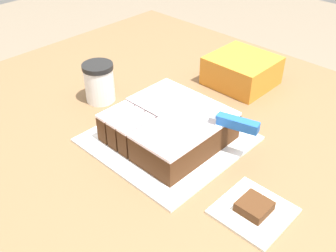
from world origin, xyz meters
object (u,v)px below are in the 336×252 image
object	(u,v)px
storage_box	(242,71)
brownie	(254,206)
cake_board	(168,139)
coffee_cup	(99,82)
knife	(219,119)
cake	(170,126)

from	to	relation	value
storage_box	brownie	bearing A→B (deg)	-51.98
cake_board	coffee_cup	distance (m)	0.26
coffee_cup	storage_box	size ratio (longest dim) A/B	0.62
knife	brownie	world-z (taller)	knife
cake_board	coffee_cup	world-z (taller)	coffee_cup
coffee_cup	storage_box	distance (m)	0.40
brownie	storage_box	bearing A→B (deg)	128.02
coffee_cup	storage_box	xyz separation A→B (m)	(0.22, 0.34, -0.01)
coffee_cup	storage_box	bearing A→B (deg)	56.98
knife	coffee_cup	bearing A→B (deg)	-8.31
cake	brownie	world-z (taller)	cake
knife	coffee_cup	size ratio (longest dim) A/B	2.79
knife	brownie	xyz separation A→B (m)	(0.17, -0.10, -0.07)
cake_board	brownie	world-z (taller)	brownie
cake_board	cake	world-z (taller)	cake
cake	storage_box	size ratio (longest dim) A/B	1.36
cake	brownie	size ratio (longest dim) A/B	4.18
cake	knife	world-z (taller)	knife
cake_board	storage_box	xyz separation A→B (m)	(-0.04, 0.34, 0.04)
coffee_cup	knife	bearing A→B (deg)	7.06
cake	cake_board	bearing A→B (deg)	-135.18
cake_board	brownie	xyz separation A→B (m)	(0.27, -0.05, 0.01)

